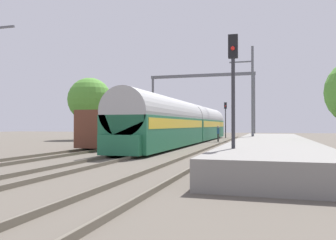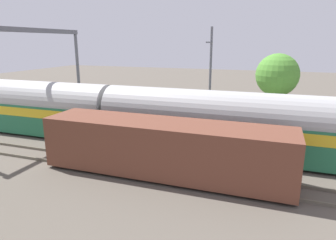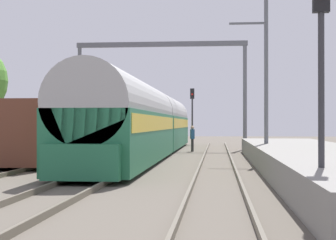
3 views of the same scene
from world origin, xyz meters
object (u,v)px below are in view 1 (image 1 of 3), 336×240
(passenger_train, at_px, (188,123))
(railway_signal_far, at_px, (225,115))
(railway_signal_near, at_px, (233,84))
(catenary_gantry, at_px, (201,93))
(freight_car, at_px, (128,129))
(person_crossing, at_px, (218,132))

(passenger_train, distance_m, railway_signal_far, 14.82)
(railway_signal_near, bearing_deg, catenary_gantry, 103.35)
(freight_car, xyz_separation_m, railway_signal_far, (6.00, 20.19, 1.69))
(person_crossing, distance_m, catenary_gantry, 6.03)
(freight_car, distance_m, railway_signal_far, 21.13)
(freight_car, xyz_separation_m, catenary_gantry, (4.08, 12.41, 4.16))
(passenger_train, height_order, railway_signal_near, railway_signal_near)
(passenger_train, relative_size, catenary_gantry, 2.62)
(passenger_train, height_order, catenary_gantry, catenary_gantry)
(railway_signal_near, bearing_deg, freight_car, 125.77)
(person_crossing, relative_size, railway_signal_near, 0.33)
(freight_car, relative_size, railway_signal_far, 2.63)
(railway_signal_far, bearing_deg, railway_signal_near, -82.65)
(catenary_gantry, bearing_deg, person_crossing, -51.48)
(passenger_train, xyz_separation_m, railway_signal_far, (1.92, 14.65, 1.19))
(railway_signal_far, bearing_deg, catenary_gantry, -103.84)
(passenger_train, relative_size, railway_signal_near, 6.26)
(passenger_train, distance_m, catenary_gantry, 7.78)
(passenger_train, distance_m, person_crossing, 4.62)
(person_crossing, relative_size, railway_signal_far, 0.35)
(passenger_train, xyz_separation_m, catenary_gantry, (0.00, 6.86, 3.66))
(person_crossing, xyz_separation_m, railway_signal_far, (-0.51, 10.83, 2.14))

